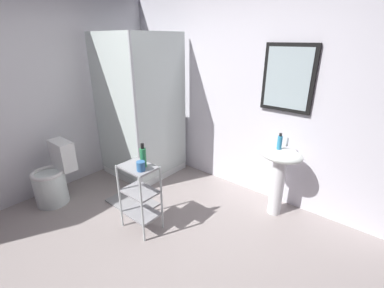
% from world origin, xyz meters
% --- Properties ---
extents(ground_plane, '(4.20, 4.20, 0.02)m').
position_xyz_m(ground_plane, '(0.00, 0.00, -0.01)').
color(ground_plane, '#9C918E').
extents(wall_back, '(4.20, 0.14, 2.50)m').
position_xyz_m(wall_back, '(0.01, 1.85, 1.25)').
color(wall_back, white).
rests_on(wall_back, ground_plane).
extents(wall_left, '(0.10, 4.20, 2.50)m').
position_xyz_m(wall_left, '(-1.85, 0.00, 1.25)').
color(wall_left, white).
rests_on(wall_left, ground_plane).
extents(shower_stall, '(0.92, 0.92, 2.00)m').
position_xyz_m(shower_stall, '(-1.20, 1.18, 0.46)').
color(shower_stall, white).
rests_on(shower_stall, ground_plane).
extents(pedestal_sink, '(0.46, 0.37, 0.81)m').
position_xyz_m(pedestal_sink, '(0.73, 1.52, 0.58)').
color(pedestal_sink, white).
rests_on(pedestal_sink, ground_plane).
extents(sink_faucet, '(0.03, 0.03, 0.10)m').
position_xyz_m(sink_faucet, '(0.73, 1.64, 0.86)').
color(sink_faucet, silver).
rests_on(sink_faucet, pedestal_sink).
extents(toilet, '(0.37, 0.49, 0.76)m').
position_xyz_m(toilet, '(-1.48, -0.01, 0.31)').
color(toilet, white).
rests_on(toilet, ground_plane).
extents(storage_cart, '(0.38, 0.28, 0.74)m').
position_xyz_m(storage_cart, '(-0.26, 0.35, 0.44)').
color(storage_cart, silver).
rests_on(storage_cart, ground_plane).
extents(hand_soap_bottle, '(0.05, 0.05, 0.18)m').
position_xyz_m(hand_soap_bottle, '(0.70, 1.51, 0.89)').
color(hand_soap_bottle, '#389ED1').
rests_on(hand_soap_bottle, pedestal_sink).
extents(body_wash_bottle_green, '(0.06, 0.06, 0.25)m').
position_xyz_m(body_wash_bottle_green, '(-0.21, 0.39, 0.85)').
color(body_wash_bottle_green, '#2C8D52').
rests_on(body_wash_bottle_green, storage_cart).
extents(rinse_cup, '(0.08, 0.08, 0.10)m').
position_xyz_m(rinse_cup, '(-0.16, 0.31, 0.79)').
color(rinse_cup, '#3870B2').
rests_on(rinse_cup, storage_cart).
extents(bath_mat, '(0.60, 0.40, 0.02)m').
position_xyz_m(bath_mat, '(-0.71, 0.56, 0.01)').
color(bath_mat, gray).
rests_on(bath_mat, ground_plane).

